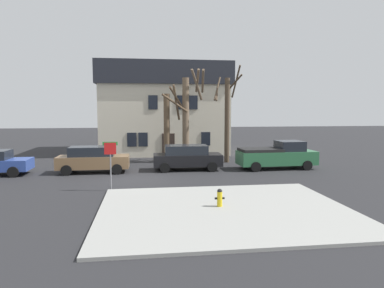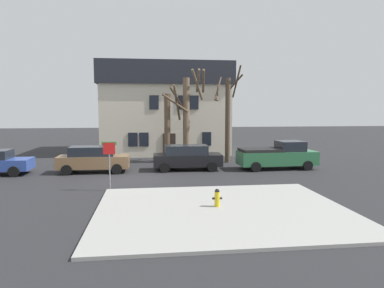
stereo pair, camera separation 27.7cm
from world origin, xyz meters
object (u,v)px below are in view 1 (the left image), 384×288
object	(u,v)px
car_black_wagon	(187,157)
building_main	(163,108)
tree_bare_far	(227,116)
car_brown_wagon	(93,159)
fire_hydrant	(220,197)
tree_bare_near	(168,124)
street_sign_pole	(110,157)
bicycle_leaning	(84,162)
tree_bare_mid	(187,116)
pickup_truck_green	(277,155)

from	to	relation	value
car_black_wagon	building_main	bearing A→B (deg)	95.41
tree_bare_far	car_brown_wagon	size ratio (longest dim) A/B	1.64
tree_bare_far	fire_hydrant	world-z (taller)	tree_bare_far
tree_bare_near	car_brown_wagon	size ratio (longest dim) A/B	1.31
car_black_wagon	street_sign_pole	size ratio (longest dim) A/B	1.86
car_black_wagon	bicycle_leaning	size ratio (longest dim) A/B	2.83
tree_bare_mid	street_sign_pole	size ratio (longest dim) A/B	2.85
car_brown_wagon	car_black_wagon	world-z (taller)	car_brown_wagon
car_brown_wagon	pickup_truck_green	size ratio (longest dim) A/B	0.84
fire_hydrant	street_sign_pole	size ratio (longest dim) A/B	0.30
car_black_wagon	fire_hydrant	size ratio (longest dim) A/B	6.25
tree_bare_far	street_sign_pole	bearing A→B (deg)	-132.91
car_brown_wagon	pickup_truck_green	xyz separation A→B (m)	(12.71, -0.16, 0.04)
car_brown_wagon	tree_bare_mid	bearing A→B (deg)	27.86
bicycle_leaning	car_brown_wagon	bearing A→B (deg)	-68.27
tree_bare_far	car_brown_wagon	world-z (taller)	tree_bare_far
tree_bare_far	fire_hydrant	size ratio (longest dim) A/B	10.01
tree_bare_mid	street_sign_pole	bearing A→B (deg)	-119.43
tree_bare_far	street_sign_pole	world-z (taller)	tree_bare_far
tree_bare_mid	tree_bare_near	bearing A→B (deg)	177.16
building_main	tree_bare_near	world-z (taller)	building_main
pickup_truck_green	street_sign_pole	world-z (taller)	street_sign_pole
building_main	bicycle_leaning	distance (m)	11.41
tree_bare_mid	pickup_truck_green	world-z (taller)	tree_bare_mid
bicycle_leaning	tree_bare_far	bearing A→B (deg)	4.77
car_brown_wagon	fire_hydrant	distance (m)	11.54
bicycle_leaning	car_black_wagon	bearing A→B (deg)	-17.39
car_brown_wagon	street_sign_pole	size ratio (longest dim) A/B	1.82
building_main	car_black_wagon	xyz separation A→B (m)	(1.04, -10.98, -3.39)
street_sign_pole	car_black_wagon	bearing A→B (deg)	50.56
tree_bare_near	street_sign_pole	xyz separation A→B (m)	(-3.60, -9.13, -1.23)
tree_bare_near	tree_bare_mid	world-z (taller)	tree_bare_mid
tree_bare_mid	pickup_truck_green	distance (m)	7.55
fire_hydrant	building_main	bearing A→B (deg)	93.47
fire_hydrant	tree_bare_far	bearing A→B (deg)	75.39
tree_bare_near	bicycle_leaning	xyz separation A→B (m)	(-6.24, -1.18, -2.66)
car_brown_wagon	bicycle_leaning	distance (m)	2.71
tree_bare_near	tree_bare_far	bearing A→B (deg)	-3.36
pickup_truck_green	tree_bare_near	bearing A→B (deg)	152.97
tree_bare_far	fire_hydrant	bearing A→B (deg)	-104.61
building_main	car_black_wagon	world-z (taller)	building_main
pickup_truck_green	street_sign_pole	size ratio (longest dim) A/B	2.16
building_main	tree_bare_far	distance (m)	9.07
building_main	bicycle_leaning	bearing A→B (deg)	-125.74
bicycle_leaning	building_main	bearing A→B (deg)	54.26
tree_bare_mid	car_black_wagon	size ratio (longest dim) A/B	1.53
tree_bare_near	tree_bare_mid	size ratio (longest dim) A/B	0.84
car_black_wagon	pickup_truck_green	world-z (taller)	pickup_truck_green
tree_bare_mid	fire_hydrant	distance (m)	13.47
car_brown_wagon	fire_hydrant	bearing A→B (deg)	-55.53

